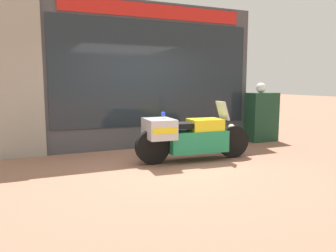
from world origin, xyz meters
name	(u,v)px	position (x,y,z in m)	size (l,w,h in m)	color
ground_plane	(170,165)	(0.00, 0.00, 0.00)	(60.00, 60.00, 0.00)	#8E604C
shop_building	(120,76)	(-0.42, 2.00, 1.75)	(6.13, 0.55, 3.48)	#424247
window_display	(152,128)	(0.39, 2.03, 0.46)	(4.76, 0.30, 1.89)	slate
paramedic_motorcycle	(187,136)	(0.46, 0.16, 0.52)	(2.46, 0.78, 1.20)	black
utility_cabinet	(262,117)	(3.36, 1.46, 0.65)	(0.80, 0.46, 1.31)	#193D28
white_helmet	(261,88)	(3.31, 1.47, 1.44)	(0.27, 0.27, 0.27)	white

